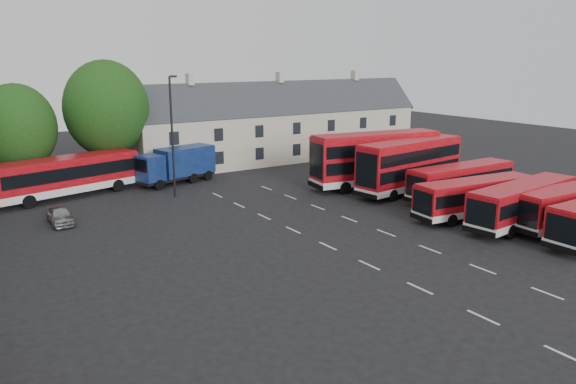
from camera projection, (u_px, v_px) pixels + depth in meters
name	position (u px, v px, depth m)	size (l,w,h in m)	color
ground	(347.00, 255.00, 34.18)	(140.00, 140.00, 0.00)	black
lane_markings	(358.00, 239.00, 37.14)	(5.15, 33.80, 0.01)	beige
terrace_houses	(280.00, 126.00, 65.13)	(35.70, 7.13, 10.06)	beige
bus_row_b	(574.00, 203.00, 39.22)	(10.72, 2.95, 3.00)	silver
bus_row_c	(523.00, 201.00, 39.73)	(11.02, 3.64, 3.06)	silver
bus_row_d	(476.00, 195.00, 41.82)	(10.40, 3.36, 2.89)	silver
bus_row_e	(461.00, 179.00, 46.90)	(10.53, 2.46, 2.98)	silver
bus_dd_south	(410.00, 163.00, 49.30)	(11.64, 4.03, 4.68)	silver
bus_dd_north	(376.00, 156.00, 51.32)	(12.53, 4.54, 5.02)	silver
bus_north	(67.00, 173.00, 47.74)	(12.60, 5.69, 3.47)	silver
box_truck	(177.00, 164.00, 53.05)	(8.07, 4.24, 3.37)	black
silver_car	(60.00, 215.00, 40.43)	(1.51, 3.76, 1.28)	#95979C
lamppost	(172.00, 133.00, 47.07)	(0.70, 0.47, 10.27)	black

